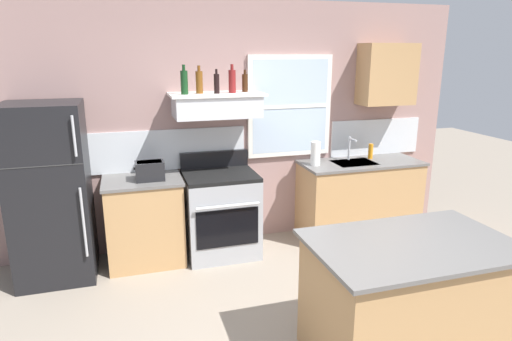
{
  "coord_description": "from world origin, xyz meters",
  "views": [
    {
      "loc": [
        -1.17,
        -2.53,
        2.16
      ],
      "look_at": [
        -0.05,
        1.2,
        1.1
      ],
      "focal_mm": 30.79,
      "sensor_mm": 36.0,
      "label": 1
    }
  ],
  "objects_px": {
    "bottle_amber_wine": "(199,82)",
    "kitchen_island": "(407,301)",
    "refrigerator": "(51,193)",
    "bottle_red_label_wine": "(232,81)",
    "toaster": "(150,170)",
    "paper_towel_roll": "(315,154)",
    "bottle_balsamic_dark": "(217,83)",
    "bottle_brown_stout": "(245,83)",
    "stove_range": "(221,213)",
    "bottle_dark_green_wine": "(184,82)",
    "dish_soap_bottle": "(371,151)"
  },
  "relations": [
    {
      "from": "toaster",
      "to": "stove_range",
      "type": "xyz_separation_m",
      "value": [
        0.72,
        0.03,
        -0.54
      ]
    },
    {
      "from": "bottle_amber_wine",
      "to": "bottle_balsamic_dark",
      "type": "xyz_separation_m",
      "value": [
        0.17,
        -0.05,
        -0.01
      ]
    },
    {
      "from": "toaster",
      "to": "bottle_brown_stout",
      "type": "distance_m",
      "value": 1.34
    },
    {
      "from": "bottle_balsamic_dark",
      "to": "bottle_red_label_wine",
      "type": "bearing_deg",
      "value": 9.54
    },
    {
      "from": "bottle_red_label_wine",
      "to": "kitchen_island",
      "type": "relative_size",
      "value": 0.21
    },
    {
      "from": "kitchen_island",
      "to": "refrigerator",
      "type": "bearing_deg",
      "value": 141.07
    },
    {
      "from": "stove_range",
      "to": "dish_soap_bottle",
      "type": "height_order",
      "value": "same"
    },
    {
      "from": "refrigerator",
      "to": "dish_soap_bottle",
      "type": "xyz_separation_m",
      "value": [
        3.53,
        0.16,
        0.14
      ]
    },
    {
      "from": "stove_range",
      "to": "bottle_balsamic_dark",
      "type": "relative_size",
      "value": 4.47
    },
    {
      "from": "refrigerator",
      "to": "stove_range",
      "type": "height_order",
      "value": "refrigerator"
    },
    {
      "from": "bottle_dark_green_wine",
      "to": "paper_towel_roll",
      "type": "height_order",
      "value": "bottle_dark_green_wine"
    },
    {
      "from": "bottle_brown_stout",
      "to": "kitchen_island",
      "type": "height_order",
      "value": "bottle_brown_stout"
    },
    {
      "from": "refrigerator",
      "to": "paper_towel_roll",
      "type": "distance_m",
      "value": 2.77
    },
    {
      "from": "bottle_balsamic_dark",
      "to": "dish_soap_bottle",
      "type": "bearing_deg",
      "value": 3.03
    },
    {
      "from": "bottle_red_label_wine",
      "to": "paper_towel_roll",
      "type": "height_order",
      "value": "bottle_red_label_wine"
    },
    {
      "from": "bottle_amber_wine",
      "to": "kitchen_island",
      "type": "xyz_separation_m",
      "value": [
        1.06,
        -2.17,
        -1.4
      ]
    },
    {
      "from": "bottle_amber_wine",
      "to": "bottle_balsamic_dark",
      "type": "height_order",
      "value": "bottle_amber_wine"
    },
    {
      "from": "bottle_dark_green_wine",
      "to": "kitchen_island",
      "type": "xyz_separation_m",
      "value": [
        1.22,
        -2.11,
        -1.41
      ]
    },
    {
      "from": "refrigerator",
      "to": "kitchen_island",
      "type": "bearing_deg",
      "value": -38.93
    },
    {
      "from": "bottle_red_label_wine",
      "to": "kitchen_island",
      "type": "bearing_deg",
      "value": -71.27
    },
    {
      "from": "bottle_amber_wine",
      "to": "kitchen_island",
      "type": "bearing_deg",
      "value": -63.88
    },
    {
      "from": "toaster",
      "to": "kitchen_island",
      "type": "height_order",
      "value": "toaster"
    },
    {
      "from": "stove_range",
      "to": "bottle_red_label_wine",
      "type": "relative_size",
      "value": 3.79
    },
    {
      "from": "bottle_amber_wine",
      "to": "dish_soap_bottle",
      "type": "xyz_separation_m",
      "value": [
        2.05,
        0.05,
        -0.86
      ]
    },
    {
      "from": "bottle_amber_wine",
      "to": "bottle_red_label_wine",
      "type": "bearing_deg",
      "value": -4.28
    },
    {
      "from": "refrigerator",
      "to": "toaster",
      "type": "bearing_deg",
      "value": -0.54
    },
    {
      "from": "refrigerator",
      "to": "bottle_amber_wine",
      "type": "bearing_deg",
      "value": 4.41
    },
    {
      "from": "bottle_brown_stout",
      "to": "bottle_balsamic_dark",
      "type": "bearing_deg",
      "value": -162.98
    },
    {
      "from": "stove_range",
      "to": "kitchen_island",
      "type": "height_order",
      "value": "stove_range"
    },
    {
      "from": "bottle_dark_green_wine",
      "to": "bottle_amber_wine",
      "type": "height_order",
      "value": "bottle_dark_green_wine"
    },
    {
      "from": "bottle_amber_wine",
      "to": "bottle_dark_green_wine",
      "type": "bearing_deg",
      "value": -161.52
    },
    {
      "from": "bottle_dark_green_wine",
      "to": "paper_towel_roll",
      "type": "relative_size",
      "value": 1.07
    },
    {
      "from": "stove_range",
      "to": "bottle_red_label_wine",
      "type": "distance_m",
      "value": 1.41
    },
    {
      "from": "refrigerator",
      "to": "toaster",
      "type": "distance_m",
      "value": 0.94
    },
    {
      "from": "bottle_balsamic_dark",
      "to": "paper_towel_roll",
      "type": "relative_size",
      "value": 0.9
    },
    {
      "from": "bottle_balsamic_dark",
      "to": "bottle_brown_stout",
      "type": "relative_size",
      "value": 1.06
    },
    {
      "from": "toaster",
      "to": "paper_towel_roll",
      "type": "bearing_deg",
      "value": 2.16
    },
    {
      "from": "refrigerator",
      "to": "kitchen_island",
      "type": "relative_size",
      "value": 1.22
    },
    {
      "from": "refrigerator",
      "to": "bottle_red_label_wine",
      "type": "distance_m",
      "value": 2.08
    },
    {
      "from": "toaster",
      "to": "stove_range",
      "type": "height_order",
      "value": "toaster"
    },
    {
      "from": "stove_range",
      "to": "bottle_balsamic_dark",
      "type": "bearing_deg",
      "value": 97.27
    },
    {
      "from": "bottle_dark_green_wine",
      "to": "dish_soap_bottle",
      "type": "height_order",
      "value": "bottle_dark_green_wine"
    },
    {
      "from": "bottle_balsamic_dark",
      "to": "bottle_red_label_wine",
      "type": "distance_m",
      "value": 0.17
    },
    {
      "from": "bottle_dark_green_wine",
      "to": "dish_soap_bottle",
      "type": "distance_m",
      "value": 2.38
    },
    {
      "from": "stove_range",
      "to": "bottle_dark_green_wine",
      "type": "relative_size",
      "value": 3.76
    },
    {
      "from": "paper_towel_roll",
      "to": "refrigerator",
      "type": "bearing_deg",
      "value": -178.75
    },
    {
      "from": "bottle_dark_green_wine",
      "to": "bottle_amber_wine",
      "type": "relative_size",
      "value": 1.04
    },
    {
      "from": "bottle_amber_wine",
      "to": "kitchen_island",
      "type": "distance_m",
      "value": 2.79
    },
    {
      "from": "refrigerator",
      "to": "bottle_red_label_wine",
      "type": "xyz_separation_m",
      "value": [
        1.81,
        0.09,
        1.01
      ]
    },
    {
      "from": "stove_range",
      "to": "bottle_red_label_wine",
      "type": "xyz_separation_m",
      "value": [
        0.16,
        0.07,
        1.4
      ]
    }
  ]
}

